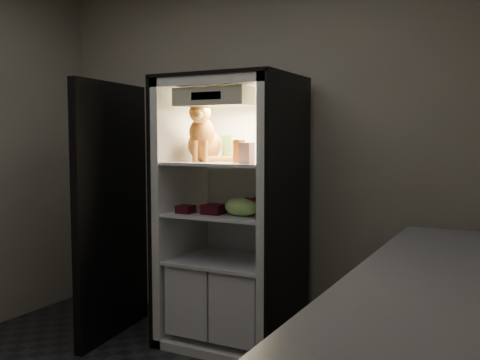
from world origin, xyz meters
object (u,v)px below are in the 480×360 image
object	(u,v)px
soda_can_c	(250,206)
mayo_tub	(241,152)
grape_bag	(242,207)
berry_box_right	(214,209)
salsa_jar	(239,151)
soda_can_a	(255,204)
condiment_jar	(233,206)
tabby_cat	(203,137)
parmesan_shaker	(227,148)
berry_box_left	(186,209)
cream_carton	(247,153)
refrigerator	(233,232)
soda_can_b	(258,205)
pepper_jar	(272,145)

from	to	relation	value
soda_can_c	mayo_tub	bearing A→B (deg)	129.21
grape_bag	berry_box_right	bearing A→B (deg)	-176.34
salsa_jar	soda_can_c	world-z (taller)	salsa_jar
mayo_tub	soda_can_a	world-z (taller)	mayo_tub
soda_can_a	condiment_jar	bearing A→B (deg)	-156.68
tabby_cat	parmesan_shaker	world-z (taller)	tabby_cat
soda_can_c	berry_box_left	size ratio (longest dim) A/B	1.20
cream_carton	salsa_jar	bearing A→B (deg)	137.55
condiment_jar	parmesan_shaker	bearing A→B (deg)	142.55
refrigerator	berry_box_right	bearing A→B (deg)	-101.79
refrigerator	berry_box_right	xyz separation A→B (m)	(-0.04, -0.20, 0.18)
cream_carton	condiment_jar	size ratio (longest dim) A/B	1.60
condiment_jar	berry_box_right	bearing A→B (deg)	-117.18
tabby_cat	berry_box_right	xyz separation A→B (m)	(0.15, -0.12, -0.48)
refrigerator	soda_can_a	size ratio (longest dim) A/B	16.23
refrigerator	grape_bag	xyz separation A→B (m)	(0.16, -0.19, 0.21)
soda_can_a	soda_can_b	world-z (taller)	soda_can_b
mayo_tub	soda_can_b	bearing A→B (deg)	-31.77
tabby_cat	cream_carton	xyz separation A→B (m)	(0.41, -0.15, -0.10)
parmesan_shaker	soda_can_b	world-z (taller)	parmesan_shaker
refrigerator	soda_can_c	distance (m)	0.34
condiment_jar	salsa_jar	bearing A→B (deg)	-38.23
refrigerator	condiment_jar	world-z (taller)	refrigerator
tabby_cat	soda_can_b	distance (m)	0.61
grape_bag	berry_box_left	distance (m)	0.41
parmesan_shaker	pepper_jar	xyz separation A→B (m)	(0.36, -0.03, 0.02)
mayo_tub	pepper_jar	world-z (taller)	pepper_jar
tabby_cat	condiment_jar	xyz separation A→B (m)	(0.22, 0.02, -0.47)
mayo_tub	condiment_jar	world-z (taller)	mayo_tub
grape_bag	berry_box_left	world-z (taller)	grape_bag
parmesan_shaker	soda_can_b	bearing A→B (deg)	-12.13
refrigerator	pepper_jar	distance (m)	0.69
berry_box_left	soda_can_c	bearing A→B (deg)	11.23
refrigerator	soda_can_b	world-z (taller)	refrigerator
condiment_jar	grape_bag	bearing A→B (deg)	-42.52
soda_can_b	condiment_jar	size ratio (longest dim) A/B	1.50
salsa_jar	berry_box_left	bearing A→B (deg)	-160.65
salsa_jar	soda_can_c	size ratio (longest dim) A/B	1.18
mayo_tub	salsa_jar	distance (m)	0.20
cream_carton	soda_can_b	distance (m)	0.39
berry_box_left	refrigerator	bearing A→B (deg)	46.87
refrigerator	soda_can_b	distance (m)	0.31
refrigerator	soda_can_a	bearing A→B (deg)	0.17
grape_bag	pepper_jar	bearing A→B (deg)	46.88
soda_can_a	berry_box_left	bearing A→B (deg)	-148.50
refrigerator	pepper_jar	world-z (taller)	refrigerator
salsa_jar	grape_bag	size ratio (longest dim) A/B	0.64
cream_carton	soda_can_c	xyz separation A→B (m)	(-0.01, 0.07, -0.35)
soda_can_a	cream_carton	bearing A→B (deg)	-78.06
cream_carton	soda_can_a	world-z (taller)	cream_carton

